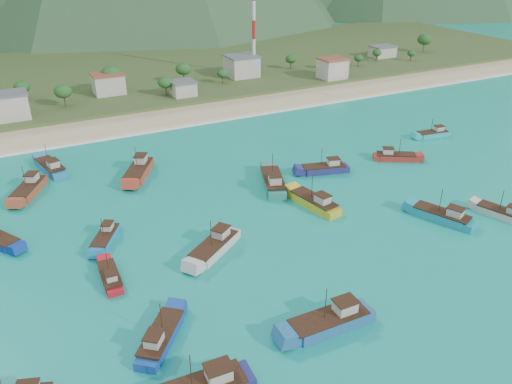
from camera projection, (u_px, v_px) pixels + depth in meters
name	position (u px, v px, depth m)	size (l,w,h in m)	color
ground	(272.00, 258.00, 84.39)	(600.00, 600.00, 0.00)	#0C8772
beach	(145.00, 121.00, 147.09)	(400.00, 18.00, 1.20)	beige
land	(102.00, 76.00, 195.50)	(400.00, 110.00, 2.40)	#385123
surf_line	(154.00, 131.00, 139.55)	(400.00, 2.50, 0.08)	white
village	(149.00, 83.00, 166.67)	(223.31, 31.68, 7.19)	beige
vegetation	(94.00, 88.00, 160.28)	(279.57, 25.26, 9.08)	#235623
radio_tower	(254.00, 20.00, 180.68)	(1.20, 1.20, 39.96)	red
boat_1	(161.00, 338.00, 66.53)	(9.14, 10.29, 6.30)	#154298
boat_2	(106.00, 238.00, 88.95)	(6.95, 9.26, 5.40)	#1A7FBB
boat_4	(395.00, 157.00, 121.30)	(10.34, 7.83, 6.04)	#B22B21
boat_6	(273.00, 182.00, 108.05)	(8.29, 13.88, 7.88)	#247D6C
boat_8	(314.00, 203.00, 100.11)	(5.66, 12.34, 7.03)	gold
boat_9	(51.00, 168.00, 115.31)	(6.20, 12.21, 6.92)	teal
boat_10	(433.00, 134.00, 135.57)	(9.84, 4.12, 5.63)	#1DB0B9
boat_19	(110.00, 278.00, 78.70)	(2.80, 8.82, 5.18)	#B31621
boat_21	(215.00, 247.00, 85.79)	(11.80, 9.77, 7.06)	beige
boat_23	(443.00, 217.00, 95.17)	(7.75, 12.11, 6.91)	teal
boat_25	(324.00, 169.00, 114.87)	(11.47, 6.09, 6.50)	navy
boat_27	(29.00, 189.00, 105.46)	(8.55, 12.02, 6.95)	#A8462A
boat_28	(503.00, 214.00, 96.42)	(6.00, 10.48, 5.94)	beige
boat_29	(330.00, 322.00, 69.01)	(12.72, 3.95, 7.48)	#235E99
boat_31	(139.00, 171.00, 113.42)	(9.76, 13.06, 7.62)	#BE3928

